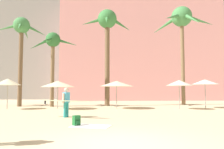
{
  "coord_description": "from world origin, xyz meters",
  "views": [
    {
      "loc": [
        -0.52,
        -6.23,
        1.45
      ],
      "look_at": [
        0.08,
        4.15,
        2.19
      ],
      "focal_mm": 36.62,
      "sensor_mm": 36.0,
      "label": 1
    }
  ],
  "objects_px": {
    "cafe_umbrella_2": "(8,82)",
    "cafe_umbrella_4": "(179,83)",
    "palm_tree_right": "(182,22)",
    "cafe_umbrella_0": "(58,84)",
    "cafe_umbrella_1": "(205,82)",
    "person_far_right": "(66,101)",
    "palm_tree_left": "(21,34)",
    "palm_tree_center": "(107,28)",
    "backpack": "(77,121)",
    "beach_towel": "(91,126)",
    "palm_tree_far_right": "(53,47)",
    "cafe_umbrella_3": "(117,84)"
  },
  "relations": [
    {
      "from": "cafe_umbrella_0",
      "to": "beach_towel",
      "type": "xyz_separation_m",
      "value": [
        2.93,
        -8.91,
        -1.97
      ]
    },
    {
      "from": "palm_tree_right",
      "to": "palm_tree_center",
      "type": "bearing_deg",
      "value": -172.25
    },
    {
      "from": "cafe_umbrella_2",
      "to": "cafe_umbrella_4",
      "type": "xyz_separation_m",
      "value": [
        13.52,
        -0.78,
        -0.08
      ]
    },
    {
      "from": "palm_tree_left",
      "to": "palm_tree_right",
      "type": "height_order",
      "value": "palm_tree_right"
    },
    {
      "from": "palm_tree_right",
      "to": "person_far_right",
      "type": "relative_size",
      "value": 3.35
    },
    {
      "from": "beach_towel",
      "to": "person_far_right",
      "type": "distance_m",
      "value": 3.61
    },
    {
      "from": "cafe_umbrella_3",
      "to": "beach_towel",
      "type": "height_order",
      "value": "cafe_umbrella_3"
    },
    {
      "from": "palm_tree_left",
      "to": "person_far_right",
      "type": "relative_size",
      "value": 2.73
    },
    {
      "from": "cafe_umbrella_3",
      "to": "cafe_umbrella_4",
      "type": "height_order",
      "value": "cafe_umbrella_4"
    },
    {
      "from": "cafe_umbrella_3",
      "to": "palm_tree_left",
      "type": "bearing_deg",
      "value": 160.8
    },
    {
      "from": "palm_tree_left",
      "to": "palm_tree_center",
      "type": "bearing_deg",
      "value": 2.19
    },
    {
      "from": "cafe_umbrella_3",
      "to": "backpack",
      "type": "xyz_separation_m",
      "value": [
        -2.37,
        -8.96,
        -1.82
      ]
    },
    {
      "from": "palm_tree_right",
      "to": "cafe_umbrella_3",
      "type": "height_order",
      "value": "palm_tree_right"
    },
    {
      "from": "person_far_right",
      "to": "cafe_umbrella_1",
      "type": "bearing_deg",
      "value": 56.59
    },
    {
      "from": "palm_tree_far_right",
      "to": "cafe_umbrella_0",
      "type": "bearing_deg",
      "value": -69.85
    },
    {
      "from": "palm_tree_left",
      "to": "cafe_umbrella_1",
      "type": "xyz_separation_m",
      "value": [
        16.21,
        -3.04,
        -4.59
      ]
    },
    {
      "from": "cafe_umbrella_1",
      "to": "cafe_umbrella_2",
      "type": "bearing_deg",
      "value": -179.4
    },
    {
      "from": "palm_tree_far_right",
      "to": "cafe_umbrella_4",
      "type": "height_order",
      "value": "palm_tree_far_right"
    },
    {
      "from": "cafe_umbrella_2",
      "to": "beach_towel",
      "type": "height_order",
      "value": "cafe_umbrella_2"
    },
    {
      "from": "beach_towel",
      "to": "backpack",
      "type": "relative_size",
      "value": 3.72
    },
    {
      "from": "palm_tree_left",
      "to": "cafe_umbrella_1",
      "type": "relative_size",
      "value": 3.52
    },
    {
      "from": "palm_tree_center",
      "to": "beach_towel",
      "type": "xyz_separation_m",
      "value": [
        -1.11,
        -12.56,
        -7.62
      ]
    },
    {
      "from": "cafe_umbrella_1",
      "to": "cafe_umbrella_4",
      "type": "relative_size",
      "value": 1.04
    },
    {
      "from": "cafe_umbrella_0",
      "to": "beach_towel",
      "type": "height_order",
      "value": "cafe_umbrella_0"
    },
    {
      "from": "palm_tree_center",
      "to": "beach_towel",
      "type": "height_order",
      "value": "palm_tree_center"
    },
    {
      "from": "palm_tree_center",
      "to": "backpack",
      "type": "bearing_deg",
      "value": -97.91
    },
    {
      "from": "cafe_umbrella_0",
      "to": "person_far_right",
      "type": "relative_size",
      "value": 0.88
    },
    {
      "from": "palm_tree_center",
      "to": "cafe_umbrella_0",
      "type": "xyz_separation_m",
      "value": [
        -4.04,
        -3.64,
        -5.66
      ]
    },
    {
      "from": "palm_tree_left",
      "to": "cafe_umbrella_0",
      "type": "relative_size",
      "value": 3.09
    },
    {
      "from": "palm_tree_center",
      "to": "cafe_umbrella_4",
      "type": "xyz_separation_m",
      "value": [
        5.54,
        -4.3,
        -5.57
      ]
    },
    {
      "from": "backpack",
      "to": "person_far_right",
      "type": "xyz_separation_m",
      "value": [
        -0.87,
        2.95,
        0.69
      ]
    },
    {
      "from": "cafe_umbrella_1",
      "to": "person_far_right",
      "type": "bearing_deg",
      "value": -150.56
    },
    {
      "from": "palm_tree_left",
      "to": "beach_towel",
      "type": "bearing_deg",
      "value": -60.24
    },
    {
      "from": "cafe_umbrella_1",
      "to": "cafe_umbrella_4",
      "type": "bearing_deg",
      "value": -159.51
    },
    {
      "from": "palm_tree_center",
      "to": "cafe_umbrella_3",
      "type": "xyz_separation_m",
      "value": [
        0.65,
        -3.36,
        -5.61
      ]
    },
    {
      "from": "palm_tree_center",
      "to": "palm_tree_right",
      "type": "bearing_deg",
      "value": 7.75
    },
    {
      "from": "palm_tree_far_right",
      "to": "cafe_umbrella_2",
      "type": "distance_m",
      "value": 5.19
    },
    {
      "from": "palm_tree_far_right",
      "to": "cafe_umbrella_4",
      "type": "distance_m",
      "value": 11.69
    },
    {
      "from": "cafe_umbrella_1",
      "to": "cafe_umbrella_3",
      "type": "bearing_deg",
      "value": -179.9
    },
    {
      "from": "palm_tree_left",
      "to": "person_far_right",
      "type": "xyz_separation_m",
      "value": [
        5.53,
        -9.07,
        -5.88
      ]
    },
    {
      "from": "cafe_umbrella_0",
      "to": "backpack",
      "type": "bearing_deg",
      "value": -74.97
    },
    {
      "from": "cafe_umbrella_0",
      "to": "cafe_umbrella_2",
      "type": "xyz_separation_m",
      "value": [
        -3.94,
        0.12,
        0.17
      ]
    },
    {
      "from": "palm_tree_right",
      "to": "cafe_umbrella_4",
      "type": "bearing_deg",
      "value": -113.64
    },
    {
      "from": "cafe_umbrella_4",
      "to": "person_far_right",
      "type": "bearing_deg",
      "value": -148.02
    },
    {
      "from": "cafe_umbrella_2",
      "to": "beach_towel",
      "type": "relative_size",
      "value": 1.54
    },
    {
      "from": "palm_tree_far_right",
      "to": "cafe_umbrella_3",
      "type": "height_order",
      "value": "palm_tree_far_right"
    },
    {
      "from": "palm_tree_center",
      "to": "cafe_umbrella_3",
      "type": "bearing_deg",
      "value": -79.01
    },
    {
      "from": "backpack",
      "to": "person_far_right",
      "type": "relative_size",
      "value": 0.14
    },
    {
      "from": "palm_tree_center",
      "to": "palm_tree_right",
      "type": "xyz_separation_m",
      "value": [
        7.9,
        1.07,
        1.03
      ]
    },
    {
      "from": "palm_tree_center",
      "to": "cafe_umbrella_0",
      "type": "height_order",
      "value": "palm_tree_center"
    }
  ]
}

